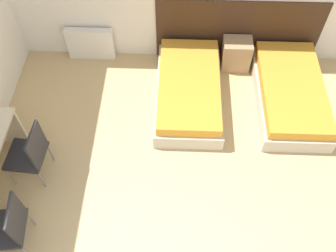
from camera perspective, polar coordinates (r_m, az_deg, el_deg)
headboard_panel at (r=6.18m, az=10.63°, el=14.05°), size 2.59×0.03×1.11m
bed_near_window at (r=5.67m, az=3.18°, el=5.44°), size 0.97×1.85×0.42m
bed_near_door at (r=5.92m, az=18.05°, el=4.78°), size 0.97×1.85×0.42m
nightstand at (r=6.22m, az=10.35°, el=10.77°), size 0.45×0.34×0.52m
radiator at (r=6.38m, az=-11.73°, el=12.18°), size 0.76×0.12×0.57m
chair_near_laptop at (r=4.97m, az=-20.30°, el=-3.82°), size 0.49×0.49×0.94m
chair_near_notebook at (r=4.60m, az=-23.15°, el=-13.86°), size 0.51×0.51×0.94m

